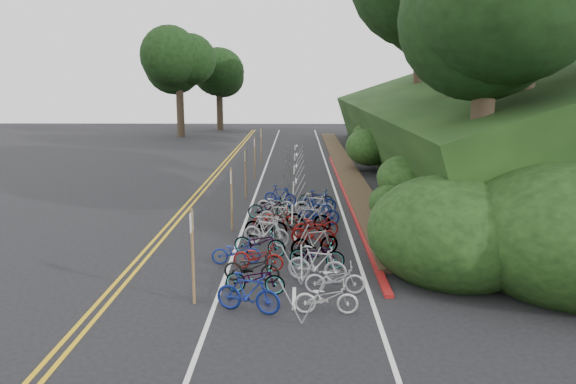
% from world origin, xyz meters
% --- Properties ---
extents(ground, '(120.00, 120.00, 0.00)m').
position_xyz_m(ground, '(0.00, 0.00, 0.00)').
color(ground, black).
rests_on(ground, ground).
extents(road_markings, '(7.47, 80.00, 0.01)m').
position_xyz_m(road_markings, '(0.63, 10.10, 0.00)').
color(road_markings, gold).
rests_on(road_markings, ground).
extents(red_curb, '(0.25, 28.00, 0.10)m').
position_xyz_m(red_curb, '(5.70, 12.00, 0.05)').
color(red_curb, maroon).
rests_on(red_curb, ground).
extents(embankment, '(14.30, 48.14, 9.11)m').
position_xyz_m(embankment, '(12.96, 19.04, 2.57)').
color(embankment, black).
rests_on(embankment, ground).
extents(tree_cluster, '(31.85, 53.54, 17.31)m').
position_xyz_m(tree_cluster, '(9.76, 22.04, 10.83)').
color(tree_cluster, '#2D2319').
rests_on(tree_cluster, ground).
extents(bike_rack_front, '(1.15, 2.87, 1.18)m').
position_xyz_m(bike_rack_front, '(3.30, -2.34, 0.86)').
color(bike_rack_front, '#97999E').
rests_on(bike_rack_front, ground).
extents(bike_racks_rest, '(1.14, 23.00, 1.17)m').
position_xyz_m(bike_racks_rest, '(3.00, 13.00, 0.85)').
color(bike_racks_rest, '#97999E').
rests_on(bike_racks_rest, ground).
extents(signpost_near, '(0.08, 0.40, 2.59)m').
position_xyz_m(signpost_near, '(0.44, -2.42, 1.48)').
color(signpost_near, brown).
rests_on(signpost_near, ground).
extents(signposts_rest, '(0.08, 18.40, 2.50)m').
position_xyz_m(signposts_rest, '(0.60, 14.00, 1.43)').
color(signposts_rest, brown).
rests_on(signposts_rest, ground).
extents(bike_front, '(0.68, 1.62, 0.83)m').
position_xyz_m(bike_front, '(1.21, 0.89, 0.41)').
color(bike_front, navy).
rests_on(bike_front, ground).
extents(bike_valet, '(3.26, 14.13, 1.10)m').
position_xyz_m(bike_valet, '(2.99, 3.19, 0.48)').
color(bike_valet, navy).
rests_on(bike_valet, ground).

